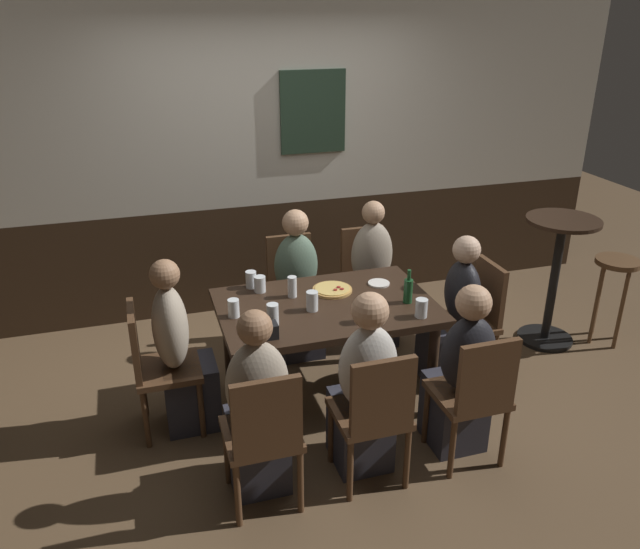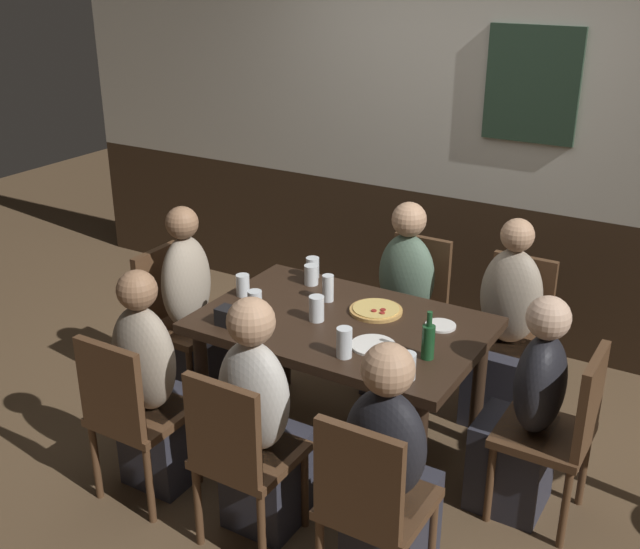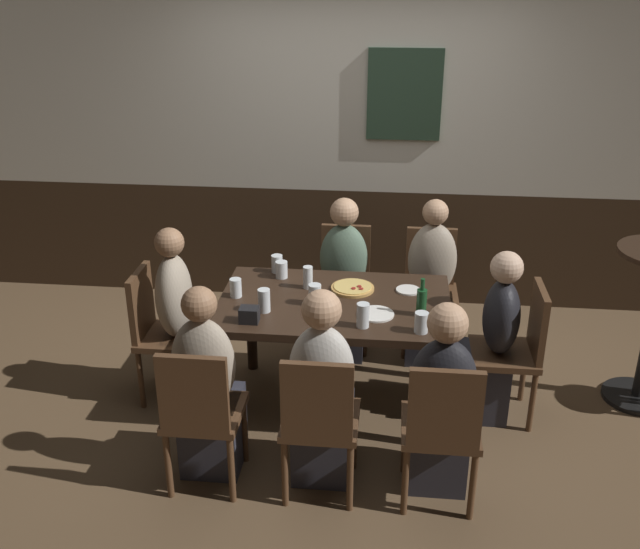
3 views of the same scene
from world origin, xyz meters
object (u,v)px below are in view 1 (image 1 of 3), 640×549
object	(u,v)px
chair_right_far	(366,275)
chair_head_west	(155,362)
plate_white_large	(372,308)
beer_bottle_green	(408,290)
side_bar_table	(555,271)
chair_right_near	(475,392)
chair_mid_far	(293,285)
person_head_east	(454,321)
bar_stool	(615,278)
dining_table	(326,316)
beer_glass_tall	(312,302)
person_head_west	(181,359)
chair_left_near	(264,432)
pint_glass_pale	(260,285)
person_mid_near	(364,396)
person_left_near	(257,416)
tumbler_water	(371,312)
plate_white_small	(379,283)
chair_mid_near	(374,411)
person_mid_far	(298,294)
chair_head_east	(474,314)
person_right_near	(461,380)
tumbler_short	(234,309)
condiment_caddy	(268,331)
pint_glass_stout	(421,309)
pint_glass_amber	(251,280)
highball_clear	(292,288)
beer_glass_half	(273,316)
pizza	(332,290)

from	to	relation	value
chair_right_far	chair_head_west	world-z (taller)	same
plate_white_large	beer_bottle_green	bearing A→B (deg)	6.03
side_bar_table	chair_right_near	bearing A→B (deg)	-139.89
chair_mid_far	person_head_east	size ratio (longest dim) A/B	0.80
side_bar_table	bar_stool	distance (m)	0.48
bar_stool	dining_table	bearing A→B (deg)	-177.32
chair_mid_far	bar_stool	size ratio (longest dim) A/B	1.22
beer_glass_tall	person_head_west	bearing A→B (deg)	176.02
chair_left_near	pint_glass_pale	bearing A→B (deg)	78.30
person_mid_near	person_left_near	size ratio (longest dim) A/B	1.01
chair_right_near	tumbler_water	xyz separation A→B (m)	(-0.43, 0.56, 0.31)
pint_glass_pale	plate_white_small	size ratio (longest dim) A/B	0.73
chair_mid_near	pint_glass_pale	distance (m)	1.29
person_mid_far	person_left_near	size ratio (longest dim) A/B	1.00
chair_mid_far	beer_glass_tall	distance (m)	0.99
chair_head_east	tumbler_water	size ratio (longest dim) A/B	6.14
person_left_near	chair_left_near	bearing A→B (deg)	-90.00
person_right_near	tumbler_short	bearing A→B (deg)	149.80
chair_mid_far	condiment_caddy	distance (m)	1.32
condiment_caddy	dining_table	bearing A→B (deg)	35.18
pint_glass_stout	pint_glass_pale	world-z (taller)	pint_glass_stout
pint_glass_amber	condiment_caddy	distance (m)	0.73
chair_mid_near	highball_clear	size ratio (longest dim) A/B	6.08
dining_table	beer_glass_half	distance (m)	0.47
dining_table	pizza	size ratio (longest dim) A/B	5.19
pint_glass_stout	tumbler_short	world-z (taller)	pint_glass_stout
person_head_east	person_head_west	xyz separation A→B (m)	(-1.92, 0.00, 0.03)
person_left_near	plate_white_small	distance (m)	1.43
chair_mid_near	chair_right_near	size ratio (longest dim) A/B	1.00
person_right_near	bar_stool	bearing A→B (deg)	24.68
chair_mid_near	pint_glass_stout	xyz separation A→B (m)	(0.52, 0.53, 0.30)
pint_glass_amber	beer_glass_tall	size ratio (longest dim) A/B	0.91
bar_stool	person_mid_near	bearing A→B (deg)	-161.10
chair_head_east	person_left_near	xyz separation A→B (m)	(-1.75, -0.72, -0.01)
chair_head_west	pizza	size ratio (longest dim) A/B	3.23
pint_glass_amber	person_head_east	bearing A→B (deg)	-16.31
dining_table	chair_right_far	bearing A→B (deg)	54.72
dining_table	chair_mid_near	bearing A→B (deg)	-90.00
dining_table	chair_left_near	distance (m)	1.09
highball_clear	plate_white_small	xyz separation A→B (m)	(0.63, 0.02, -0.06)
chair_mid_near	chair_head_east	xyz separation A→B (m)	(1.12, 0.88, 0.00)
bar_stool	pint_glass_pale	bearing A→B (deg)	175.85
person_head_east	beer_glass_tall	distance (m)	1.12
chair_head_west	beer_bottle_green	size ratio (longest dim) A/B	3.79
plate_white_large	plate_white_small	xyz separation A→B (m)	(0.19, 0.35, 0.00)
person_mid_near	bar_stool	world-z (taller)	person_mid_near
person_head_west	side_bar_table	xyz separation A→B (m)	(2.94, 0.26, 0.12)
pint_glass_pale	person_right_near	bearing A→B (deg)	-46.04
beer_glass_half	chair_head_east	bearing A→B (deg)	6.85
person_right_near	condiment_caddy	xyz separation A→B (m)	(-1.08, 0.39, 0.31)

